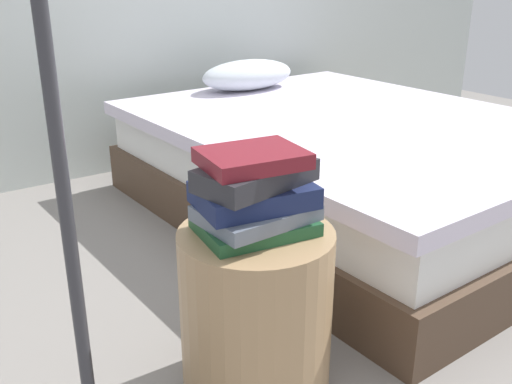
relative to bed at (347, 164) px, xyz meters
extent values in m
plane|color=gray|center=(-1.06, -0.77, -0.23)|extent=(8.00, 8.00, 0.00)
cube|color=#4C3828|center=(0.00, -0.01, -0.12)|extent=(1.57, 2.05, 0.22)
cube|color=white|center=(0.00, -0.01, 0.08)|extent=(1.50, 1.97, 0.18)
cube|color=silver|center=(0.00, -0.01, 0.20)|extent=(1.59, 2.01, 0.06)
ellipsoid|color=silver|center=(-0.03, 0.78, 0.31)|extent=(0.57, 0.30, 0.16)
cylinder|color=tan|center=(-1.06, -0.77, 0.00)|extent=(0.40, 0.40, 0.47)
cube|color=#1E512D|center=(-1.06, -0.77, 0.25)|extent=(0.31, 0.25, 0.03)
cube|color=slate|center=(-1.06, -0.77, 0.28)|extent=(0.28, 0.21, 0.04)
cube|color=#19234C|center=(-1.06, -0.76, 0.33)|extent=(0.31, 0.24, 0.05)
cube|color=#28282D|center=(-1.06, -0.77, 0.38)|extent=(0.32, 0.21, 0.05)
cube|color=maroon|center=(-1.07, -0.77, 0.43)|extent=(0.26, 0.22, 0.04)
cylinder|color=#333338|center=(-1.52, -0.77, 0.51)|extent=(0.03, 0.03, 1.26)
camera|label=1|loc=(-1.82, -1.87, 0.86)|focal=40.94mm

